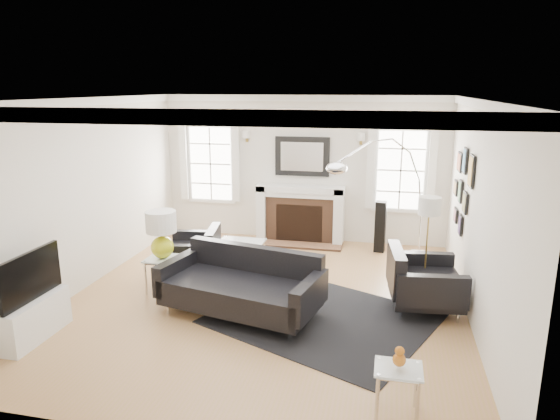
% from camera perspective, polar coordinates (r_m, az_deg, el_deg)
% --- Properties ---
extents(floor, '(6.00, 6.00, 0.00)m').
position_cam_1_polar(floor, '(7.25, -1.70, -10.12)').
color(floor, '#AA8047').
rests_on(floor, ground).
extents(back_wall, '(5.50, 0.04, 2.80)m').
position_cam_1_polar(back_wall, '(9.68, 2.58, 4.70)').
color(back_wall, silver).
rests_on(back_wall, floor).
extents(front_wall, '(5.50, 0.04, 2.80)m').
position_cam_1_polar(front_wall, '(4.09, -12.26, -8.76)').
color(front_wall, silver).
rests_on(front_wall, floor).
extents(left_wall, '(0.04, 6.00, 2.80)m').
position_cam_1_polar(left_wall, '(7.92, -21.47, 1.65)').
color(left_wall, silver).
rests_on(left_wall, floor).
extents(right_wall, '(0.04, 6.00, 2.80)m').
position_cam_1_polar(right_wall, '(6.69, 21.69, -0.50)').
color(right_wall, silver).
rests_on(right_wall, floor).
extents(ceiling, '(5.50, 6.00, 0.02)m').
position_cam_1_polar(ceiling, '(6.62, -1.88, 12.60)').
color(ceiling, white).
rests_on(ceiling, back_wall).
extents(crown_molding, '(5.50, 6.00, 0.12)m').
position_cam_1_polar(crown_molding, '(6.62, -1.88, 12.08)').
color(crown_molding, white).
rests_on(crown_molding, back_wall).
extents(fireplace, '(1.70, 0.69, 1.11)m').
position_cam_1_polar(fireplace, '(9.65, 2.31, -0.53)').
color(fireplace, white).
rests_on(fireplace, floor).
extents(mantel_mirror, '(1.05, 0.07, 0.75)m').
position_cam_1_polar(mantel_mirror, '(9.60, 2.55, 6.13)').
color(mantel_mirror, black).
rests_on(mantel_mirror, back_wall).
extents(window_left, '(1.24, 0.15, 1.62)m').
position_cam_1_polar(window_left, '(10.10, -7.91, 5.30)').
color(window_left, white).
rests_on(window_left, back_wall).
extents(window_right, '(1.24, 0.15, 1.62)m').
position_cam_1_polar(window_right, '(9.48, 13.64, 4.48)').
color(window_right, white).
rests_on(window_right, back_wall).
extents(gallery_wall, '(0.04, 1.73, 1.29)m').
position_cam_1_polar(gallery_wall, '(7.91, 20.13, 2.74)').
color(gallery_wall, black).
rests_on(gallery_wall, right_wall).
extents(tv_unit, '(0.35, 1.00, 1.09)m').
position_cam_1_polar(tv_unit, '(6.76, -26.47, -10.48)').
color(tv_unit, white).
rests_on(tv_unit, floor).
extents(area_rug, '(3.26, 3.04, 0.01)m').
position_cam_1_polar(area_rug, '(6.70, 4.88, -12.22)').
color(area_rug, black).
rests_on(area_rug, floor).
extents(sofa, '(2.27, 1.40, 0.69)m').
position_cam_1_polar(sofa, '(6.72, -4.27, -8.68)').
color(sofa, black).
rests_on(sofa, floor).
extents(armchair_left, '(0.96, 1.04, 0.61)m').
position_cam_1_polar(armchair_left, '(8.24, -9.63, -4.73)').
color(armchair_left, black).
rests_on(armchair_left, floor).
extents(armchair_right, '(1.04, 1.13, 0.70)m').
position_cam_1_polar(armchair_right, '(7.05, 15.76, -7.96)').
color(armchair_right, black).
rests_on(armchair_right, floor).
extents(coffee_table, '(0.79, 0.79, 0.35)m').
position_cam_1_polar(coffee_table, '(8.55, -4.73, -4.05)').
color(coffee_table, silver).
rests_on(coffee_table, floor).
extents(side_table_left, '(0.47, 0.47, 0.52)m').
position_cam_1_polar(side_table_left, '(7.56, -13.17, -6.09)').
color(side_table_left, silver).
rests_on(side_table_left, floor).
extents(nesting_table, '(0.43, 0.36, 0.47)m').
position_cam_1_polar(nesting_table, '(4.92, 13.33, -18.25)').
color(nesting_table, silver).
rests_on(nesting_table, floor).
extents(gourd_lamp, '(0.44, 0.44, 0.70)m').
position_cam_1_polar(gourd_lamp, '(7.41, -13.39, -2.38)').
color(gourd_lamp, '#C9D01A').
rests_on(gourd_lamp, side_table_left).
extents(orange_vase, '(0.12, 0.12, 0.19)m').
position_cam_1_polar(orange_vase, '(4.81, 13.48, -16.07)').
color(orange_vase, '#C06718').
rests_on(orange_vase, nesting_table).
extents(arc_floor_lamp, '(1.60, 1.48, 2.26)m').
position_cam_1_polar(arc_floor_lamp, '(8.02, 11.49, 1.18)').
color(arc_floor_lamp, white).
rests_on(arc_floor_lamp, floor).
extents(stick_floor_lamp, '(0.30, 0.30, 1.50)m').
position_cam_1_polar(stick_floor_lamp, '(7.08, 16.68, -0.15)').
color(stick_floor_lamp, '#A38338').
rests_on(stick_floor_lamp, floor).
extents(speaker_tower, '(0.21, 0.21, 0.94)m').
position_cam_1_polar(speaker_tower, '(9.26, 11.39, -1.88)').
color(speaker_tower, black).
rests_on(speaker_tower, floor).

